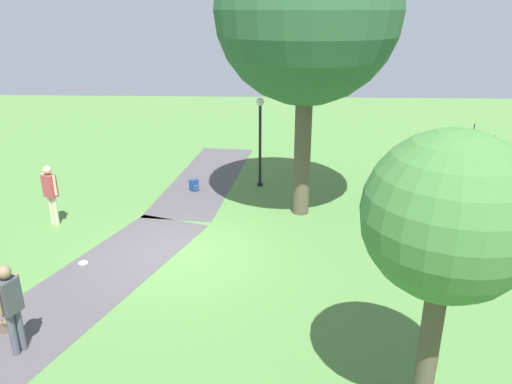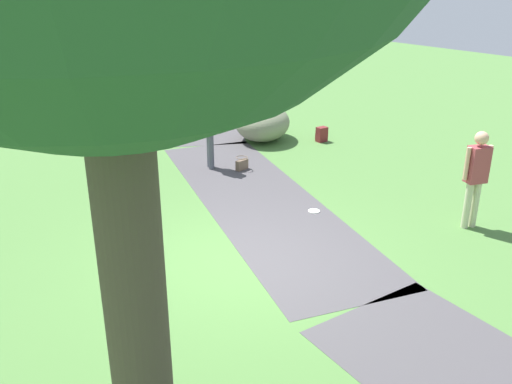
{
  "view_description": "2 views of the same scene",
  "coord_description": "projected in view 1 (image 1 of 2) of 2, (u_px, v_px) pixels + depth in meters",
  "views": [
    {
      "loc": [
        11.2,
        2.42,
        5.97
      ],
      "look_at": [
        -0.75,
        1.91,
        1.44
      ],
      "focal_mm": 33.99,
      "sensor_mm": 36.0,
      "label": 1
    },
    {
      "loc": [
        -6.26,
        4.86,
        4.5
      ],
      "look_at": [
        0.4,
        -0.66,
        0.95
      ],
      "focal_mm": 39.35,
      "sensor_mm": 36.0,
      "label": 2
    }
  ],
  "objects": [
    {
      "name": "large_shade_tree",
      "position": [
        307.0,
        11.0,
        13.07
      ],
      "size": [
        5.13,
        5.13,
        8.51
      ],
      "color": "brown",
      "rests_on": "ground"
    },
    {
      "name": "ground_plane",
      "position": [
        182.0,
        252.0,
        12.68
      ],
      "size": [
        48.0,
        48.0,
        0.0
      ],
      "primitive_type": "plane",
      "color": "#4E7B3C"
    },
    {
      "name": "footpath_segment_near",
      "position": [
        207.0,
        177.0,
        18.31
      ],
      "size": [
        8.19,
        3.05,
        0.01
      ],
      "color": "#4B474B",
      "rests_on": "ground"
    },
    {
      "name": "frisbee_on_grass",
      "position": [
        83.0,
        263.0,
        12.13
      ],
      "size": [
        0.23,
        0.23,
        0.02
      ],
      "color": "white",
      "rests_on": "ground"
    },
    {
      "name": "woman_with_handbag",
      "position": [
        11.0,
        303.0,
        8.64
      ],
      "size": [
        0.49,
        0.36,
        1.8
      ],
      "color": "#4D505C",
      "rests_on": "ground"
    },
    {
      "name": "lamp_post",
      "position": [
        260.0,
        132.0,
        16.77
      ],
      "size": [
        0.28,
        0.28,
        3.16
      ],
      "color": "black",
      "rests_on": "ground"
    },
    {
      "name": "young_tree_near_path",
      "position": [
        448.0,
        219.0,
        6.44
      ],
      "size": [
        2.35,
        2.35,
        4.57
      ],
      "color": "#4D4735",
      "rests_on": "ground"
    },
    {
      "name": "man_near_boulder",
      "position": [
        50.0,
        191.0,
        13.95
      ],
      "size": [
        0.37,
        0.48,
        1.81
      ],
      "color": "beige",
      "rests_on": "ground"
    },
    {
      "name": "footpath_segment_mid",
      "position": [
        87.0,
        286.0,
        11.13
      ],
      "size": [
        8.29,
        4.71,
        0.01
      ],
      "color": "#4B474B",
      "rests_on": "ground"
    },
    {
      "name": "handbag_on_grass",
      "position": [
        9.0,
        326.0,
        9.51
      ],
      "size": [
        0.31,
        0.33,
        0.31
      ],
      "color": "brown",
      "rests_on": "ground"
    },
    {
      "name": "spare_backpack_on_lawn",
      "position": [
        194.0,
        185.0,
        16.93
      ],
      "size": [
        0.35,
        0.35,
        0.4
      ],
      "color": "navy",
      "rests_on": "ground"
    }
  ]
}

